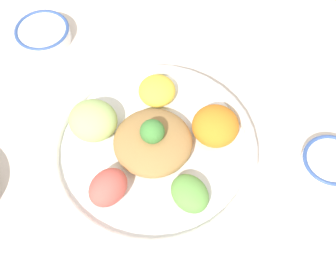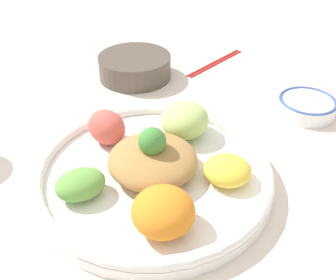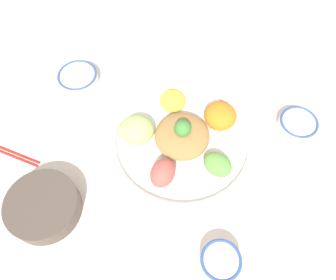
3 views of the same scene
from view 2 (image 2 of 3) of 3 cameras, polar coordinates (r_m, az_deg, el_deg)
ground_plane at (r=0.64m, az=0.27°, el=-7.07°), size 2.40×2.40×0.00m
salad_platter at (r=0.63m, az=-2.02°, el=-4.11°), size 0.38×0.38×0.10m
rice_bowl_blue at (r=0.85m, az=19.50°, el=4.75°), size 0.12×0.12×0.03m
side_serving_bowl at (r=0.95m, az=-4.85°, el=10.76°), size 0.17×0.17×0.05m
chopsticks_pair_near at (r=1.03m, az=6.88°, el=11.15°), size 0.17×0.15×0.01m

